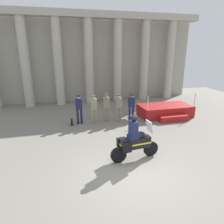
# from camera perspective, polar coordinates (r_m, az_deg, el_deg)

# --- Properties ---
(ground_plane) EXTENTS (28.00, 28.00, 0.00)m
(ground_plane) POSITION_cam_1_polar(r_m,az_deg,el_deg) (7.66, 6.33, -16.55)
(ground_plane) COLOR gray
(colonnade_backdrop) EXTENTS (18.43, 1.55, 7.14)m
(colonnade_backdrop) POSITION_cam_1_polar(r_m,az_deg,el_deg) (16.94, -6.91, 15.91)
(colonnade_backdrop) COLOR #A49F91
(colonnade_backdrop) RESTS_ON ground_plane
(reviewing_stand) EXTENTS (3.40, 2.21, 1.63)m
(reviewing_stand) POSITION_cam_1_polar(r_m,az_deg,el_deg) (13.72, 14.98, 0.27)
(reviewing_stand) COLOR #A51919
(reviewing_stand) RESTS_ON ground_plane
(officer_in_row_0) EXTENTS (0.40, 0.26, 1.74)m
(officer_in_row_0) POSITION_cam_1_polar(r_m,az_deg,el_deg) (11.87, -9.37, 1.38)
(officer_in_row_0) COLOR #191E42
(officer_in_row_0) RESTS_ON ground_plane
(officer_in_row_1) EXTENTS (0.40, 0.26, 1.72)m
(officer_in_row_1) POSITION_cam_1_polar(r_m,az_deg,el_deg) (11.85, -5.18, 1.42)
(officer_in_row_1) COLOR gray
(officer_in_row_1) RESTS_ON ground_plane
(officer_in_row_2) EXTENTS (0.40, 0.26, 1.73)m
(officer_in_row_2) POSITION_cam_1_polar(r_m,az_deg,el_deg) (12.06, -1.61, 1.84)
(officer_in_row_2) COLOR #7A7056
(officer_in_row_2) RESTS_ON ground_plane
(officer_in_row_3) EXTENTS (0.40, 0.26, 1.70)m
(officer_in_row_3) POSITION_cam_1_polar(r_m,az_deg,el_deg) (12.10, 1.92, 1.79)
(officer_in_row_3) COLOR #7A7056
(officer_in_row_3) RESTS_ON ground_plane
(officer_in_row_4) EXTENTS (0.40, 0.26, 1.66)m
(officer_in_row_4) POSITION_cam_1_polar(r_m,az_deg,el_deg) (12.40, 5.57, 2.01)
(officer_in_row_4) COLOR #191E42
(officer_in_row_4) RESTS_ON ground_plane
(motorcycle_with_rider) EXTENTS (2.09, 0.73, 1.90)m
(motorcycle_with_rider) POSITION_cam_1_polar(r_m,az_deg,el_deg) (8.03, 6.27, -8.30)
(motorcycle_with_rider) COLOR black
(motorcycle_with_rider) RESTS_ON ground_plane
(briefcase_on_ground) EXTENTS (0.10, 0.32, 0.36)m
(briefcase_on_ground) POSITION_cam_1_polar(r_m,az_deg,el_deg) (11.99, -11.40, -2.85)
(briefcase_on_ground) COLOR black
(briefcase_on_ground) RESTS_ON ground_plane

